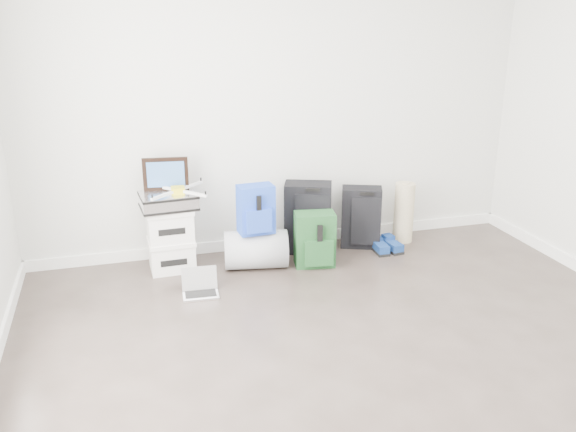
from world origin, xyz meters
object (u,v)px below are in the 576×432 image
object	(u,v)px
carry_on	(361,217)
boxes_stack	(171,239)
briefcase	(168,201)
large_suitcase	(308,218)
laptop	(200,288)
duffel_bag	(256,250)

from	to	relation	value
carry_on	boxes_stack	bearing A→B (deg)	-156.87
briefcase	large_suitcase	distance (m)	1.26
laptop	large_suitcase	bearing A→B (deg)	33.11
briefcase	carry_on	bearing A→B (deg)	-2.75
duffel_bag	large_suitcase	size ratio (longest dim) A/B	0.83
briefcase	laptop	world-z (taller)	briefcase
boxes_stack	duffel_bag	bearing A→B (deg)	-14.72
boxes_stack	laptop	size ratio (longest dim) A/B	1.89
carry_on	laptop	world-z (taller)	carry_on
briefcase	duffel_bag	bearing A→B (deg)	-17.61
boxes_stack	carry_on	bearing A→B (deg)	0.14
large_suitcase	carry_on	world-z (taller)	large_suitcase
briefcase	large_suitcase	world-z (taller)	briefcase
briefcase	carry_on	distance (m)	1.77
boxes_stack	duffel_bag	xyz separation A→B (m)	(0.69, -0.16, -0.11)
duffel_bag	large_suitcase	xyz separation A→B (m)	(0.54, 0.23, 0.16)
carry_on	duffel_bag	bearing A→B (deg)	-147.05
large_suitcase	carry_on	distance (m)	0.51
large_suitcase	laptop	size ratio (longest dim) A/B	2.23
boxes_stack	briefcase	distance (m)	0.33
briefcase	laptop	size ratio (longest dim) A/B	1.54
boxes_stack	laptop	distance (m)	0.59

